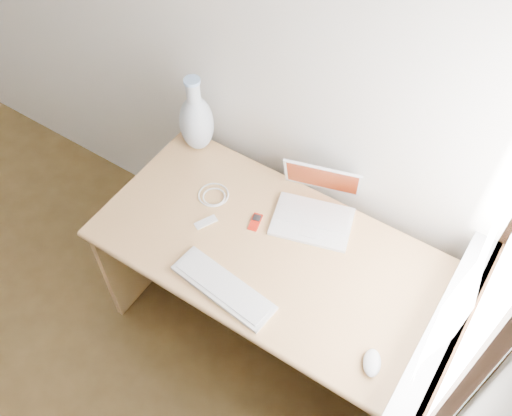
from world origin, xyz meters
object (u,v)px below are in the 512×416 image
Objects in this scene: laptop at (318,208)px; desk at (282,263)px; vase at (196,121)px; external_keyboard at (223,288)px.

desk is at bearing -128.88° from laptop.
vase is at bearing 158.86° from laptop.
laptop is at bearing -4.65° from vase.
vase is (-0.49, 0.52, 0.14)m from external_keyboard.
vase is at bearing 139.79° from external_keyboard.
vase is (-0.61, 0.05, 0.10)m from laptop.
laptop is 0.85× the size of external_keyboard.
desk is 0.30m from laptop.
laptop is at bearing 67.61° from desk.
vase reaches higher than external_keyboard.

